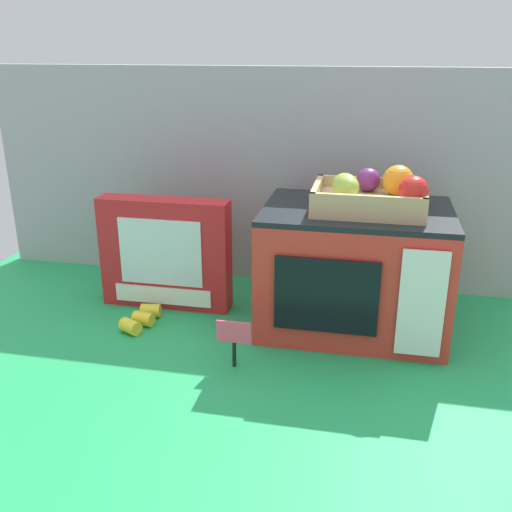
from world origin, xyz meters
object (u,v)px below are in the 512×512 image
object	(u,v)px
cookie_set_box	(165,254)
loose_toy_banana	(142,318)
food_groups_crate	(374,195)
price_sign	(234,337)
toy_microwave	(354,269)

from	to	relation	value
cookie_set_box	loose_toy_banana	xyz separation A→B (m)	(-0.02, -0.12, -0.12)
food_groups_crate	price_sign	world-z (taller)	food_groups_crate
toy_microwave	cookie_set_box	size ratio (longest dim) A/B	1.28
price_sign	loose_toy_banana	size ratio (longest dim) A/B	0.77
toy_microwave	price_sign	distance (m)	0.33
toy_microwave	food_groups_crate	distance (m)	0.18
cookie_set_box	food_groups_crate	bearing A→B (deg)	-3.62
loose_toy_banana	cookie_set_box	bearing A→B (deg)	80.05
price_sign	food_groups_crate	bearing A→B (deg)	41.53
toy_microwave	cookie_set_box	xyz separation A→B (m)	(-0.45, 0.02, -0.00)
toy_microwave	price_sign	world-z (taller)	toy_microwave
loose_toy_banana	toy_microwave	bearing A→B (deg)	11.77
food_groups_crate	loose_toy_banana	xyz separation A→B (m)	(-0.50, -0.09, -0.30)
toy_microwave	loose_toy_banana	size ratio (longest dim) A/B	3.11
toy_microwave	loose_toy_banana	distance (m)	0.50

